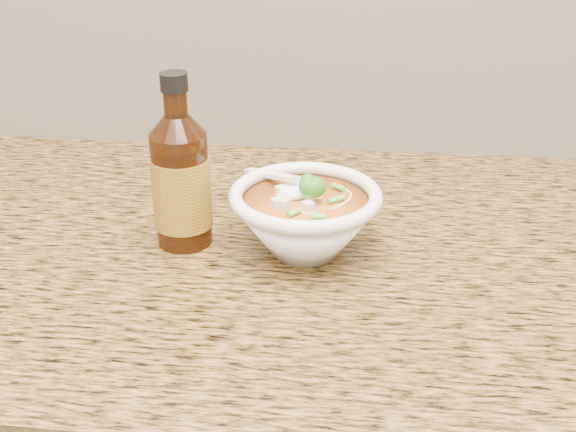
# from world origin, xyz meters

# --- Properties ---
(counter_slab) EXTENTS (4.00, 0.68, 0.04)m
(counter_slab) POSITION_xyz_m (0.00, 1.68, 0.88)
(counter_slab) COLOR brown
(counter_slab) RESTS_ON cabinet
(soup_bowl) EXTENTS (0.17, 0.17, 0.10)m
(soup_bowl) POSITION_xyz_m (-0.03, 1.65, 0.94)
(soup_bowl) COLOR white
(soup_bowl) RESTS_ON counter_slab
(hot_sauce_bottle) EXTENTS (0.07, 0.07, 0.21)m
(hot_sauce_bottle) POSITION_xyz_m (-0.18, 1.66, 0.98)
(hot_sauce_bottle) COLOR #3C1B08
(hot_sauce_bottle) RESTS_ON counter_slab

